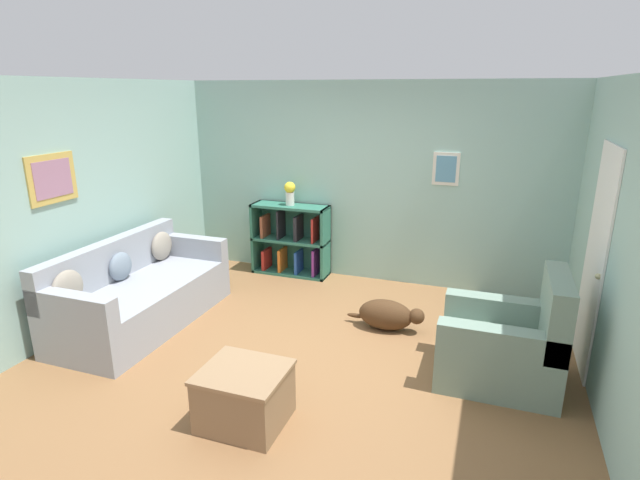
{
  "coord_description": "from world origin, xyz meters",
  "views": [
    {
      "loc": [
        1.59,
        -4.06,
        2.49
      ],
      "look_at": [
        0.0,
        0.4,
        1.05
      ],
      "focal_mm": 28.0,
      "sensor_mm": 36.0,
      "label": 1
    }
  ],
  "objects": [
    {
      "name": "ground_plane",
      "position": [
        0.0,
        0.0,
        0.0
      ],
      "size": [
        14.0,
        14.0,
        0.0
      ],
      "primitive_type": "plane",
      "color": "brown"
    },
    {
      "name": "wall_back",
      "position": [
        0.0,
        2.25,
        1.3
      ],
      "size": [
        5.6,
        0.13,
        2.6
      ],
      "color": "#93BCB2",
      "rests_on": "ground_plane"
    },
    {
      "name": "wall_left",
      "position": [
        -2.55,
        -0.0,
        1.3
      ],
      "size": [
        0.13,
        5.0,
        2.6
      ],
      "color": "#93BCB2",
      "rests_on": "ground_plane"
    },
    {
      "name": "wall_right",
      "position": [
        2.55,
        0.02,
        1.29
      ],
      "size": [
        0.16,
        5.0,
        2.6
      ],
      "color": "#93BCB2",
      "rests_on": "ground_plane"
    },
    {
      "name": "couch",
      "position": [
        -1.97,
        0.03,
        0.33
      ],
      "size": [
        0.94,
        2.07,
        0.91
      ],
      "color": "#9399A3",
      "rests_on": "ground_plane"
    },
    {
      "name": "bookshelf",
      "position": [
        -1.01,
        2.03,
        0.48
      ],
      "size": [
        1.06,
        0.35,
        0.98
      ],
      "color": "#2D6B56",
      "rests_on": "ground_plane"
    },
    {
      "name": "recliner_chair",
      "position": [
        1.82,
        0.16,
        0.35
      ],
      "size": [
        1.01,
        0.84,
        1.02
      ],
      "color": "gray",
      "rests_on": "ground_plane"
    },
    {
      "name": "coffee_table",
      "position": [
        -0.07,
        -1.14,
        0.24
      ],
      "size": [
        0.64,
        0.58,
        0.45
      ],
      "color": "#846647",
      "rests_on": "ground_plane"
    },
    {
      "name": "dog",
      "position": [
        0.63,
        0.78,
        0.17
      ],
      "size": [
        0.86,
        0.3,
        0.33
      ],
      "color": "#472D19",
      "rests_on": "ground_plane"
    },
    {
      "name": "vase",
      "position": [
        -1.0,
        2.01,
        1.16
      ],
      "size": [
        0.15,
        0.15,
        0.32
      ],
      "color": "silver",
      "rests_on": "bookshelf"
    }
  ]
}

